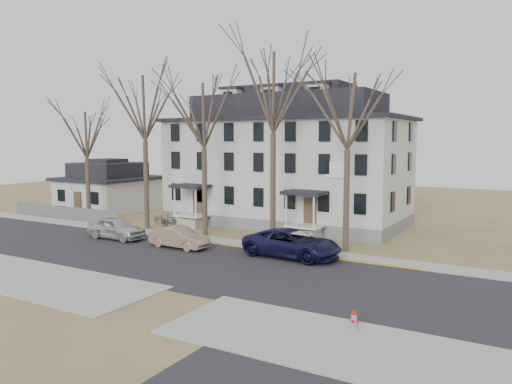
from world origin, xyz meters
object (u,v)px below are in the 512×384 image
Objects in this scene: car_silver at (116,229)px; car_tan at (179,238)px; tree_mid_right at (348,105)px; fire_hydrant at (354,320)px; tree_center at (273,86)px; car_navy at (292,244)px; small_house at (109,189)px; bicycle_left at (159,219)px; boarding_house at (287,163)px; tree_mid_left at (204,110)px; tree_bungalow at (86,131)px; tree_far_left at (144,103)px; bicycle_right at (170,221)px.

car_tan is (6.01, -0.10, -0.09)m from car_silver.
fire_hydrant is (5.15, -13.17, -9.18)m from tree_mid_right.
car_tan is (-10.08, -4.92, -8.89)m from tree_mid_right.
car_navy is at bearing -46.87° from tree_center.
small_house is 38.86m from fire_hydrant.
bicycle_left is at bearing 170.07° from tree_center.
boarding_house is at bearing -29.60° from car_silver.
tree_mid_left is at bearing 73.08° from car_navy.
car_tan is at bearing -90.23° from car_silver.
tree_bungalow is at bearing 156.05° from fire_hydrant.
tree_bungalow is at bearing 84.81° from car_navy.
tree_far_left is 18.31m from car_navy.
tree_mid_left is (17.00, -6.20, 7.35)m from small_house.
car_silver is at bearing 99.20° from car_navy.
tree_mid_left is at bearing 17.54° from car_tan.
car_navy is 16.86m from bicycle_left.
tree_mid_left reaches higher than car_navy.
tree_bungalow reaches higher than car_tan.
tree_far_left is at bearing -154.91° from bicycle_left.
tree_far_left is 3.16× the size of car_tan.
tree_center is at bearing -105.99° from bicycle_right.
fire_hydrant is (33.65, -19.36, -1.83)m from small_house.
boarding_house reaches higher than tree_bungalow.
tree_far_left is 1.27× the size of tree_bungalow.
bicycle_right is 25.62m from fire_hydrant.
car_tan is at bearing -96.89° from boarding_house.
car_navy is (26.27, -9.69, -1.38)m from small_house.
tree_mid_left reaches higher than boarding_house.
small_house reaches higher than car_tan.
car_silver is 2.97× the size of bicycle_right.
boarding_house is 1.63× the size of tree_mid_left.
tree_center reaches higher than car_navy.
boarding_house is 1.63× the size of tree_mid_right.
bicycle_left is 1.84× the size of fire_hydrant.
tree_bungalow is 2.27× the size of car_silver.
tree_center is 2.35× the size of car_navy.
bicycle_left is at bearing 146.51° from fire_hydrant.
small_house is at bearing 167.73° from tree_mid_right.
bicycle_right is at bearing 175.60° from tree_mid_right.
bicycle_right is (-7.55, -6.92, -4.90)m from boarding_house.
tree_mid_left is (-3.00, -8.15, 4.22)m from boarding_house.
boarding_house is at bearing 69.80° from tree_mid_left.
tree_center is at bearing 128.96° from fire_hydrant.
tree_mid_left is at bearing 141.66° from fire_hydrant.
car_navy is (9.27, -3.49, -8.73)m from tree_mid_left.
tree_mid_left is 11.50m from tree_mid_right.
boarding_house is 10.39m from tree_center.
boarding_house is at bearing 42.18° from tree_far_left.
tree_far_left reaches higher than boarding_house.
fire_hydrant is at bearing -51.04° from tree_center.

